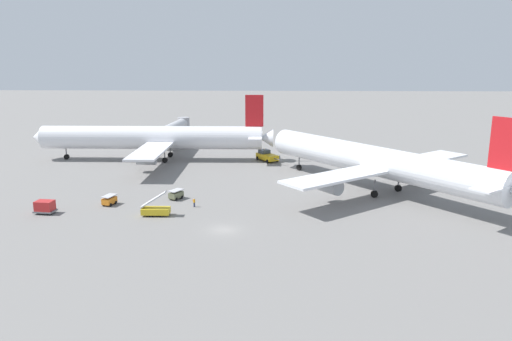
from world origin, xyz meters
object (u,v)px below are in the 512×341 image
object	(u,v)px
gse_baggage_cart_near_cluster	(109,200)
ground_crew_marshaller_foreground	(194,202)
gse_baggage_cart_trailing	(176,194)
airliner_at_gate_left	(154,138)
gse_container_dolly_flat	(45,207)
pushback_tug	(267,156)
jet_bridge	(176,127)
gse_stair_truck_yellow	(156,209)
airliner_being_pushed	(375,161)

from	to	relation	value
gse_baggage_cart_near_cluster	ground_crew_marshaller_foreground	bearing A→B (deg)	-2.32
gse_baggage_cart_near_cluster	gse_baggage_cart_trailing	distance (m)	11.56
airliner_at_gate_left	gse_container_dolly_flat	world-z (taller)	airliner_at_gate_left
gse_baggage_cart_near_cluster	gse_baggage_cart_trailing	size ratio (longest dim) A/B	0.97
pushback_tug	jet_bridge	bearing A→B (deg)	133.21
pushback_tug	gse_baggage_cart_trailing	bearing A→B (deg)	-115.32
gse_baggage_cart_near_cluster	gse_container_dolly_flat	size ratio (longest dim) A/B	0.89
gse_baggage_cart_near_cluster	jet_bridge	world-z (taller)	jet_bridge
gse_stair_truck_yellow	ground_crew_marshaller_foreground	distance (m)	7.38
airliner_at_gate_left	airliner_being_pushed	size ratio (longest dim) A/B	1.22
gse_baggage_cart_near_cluster	jet_bridge	distance (m)	67.86
airliner_at_gate_left	jet_bridge	size ratio (longest dim) A/B	2.50
airliner_being_pushed	gse_stair_truck_yellow	bearing A→B (deg)	-156.92
airliner_being_pushed	ground_crew_marshaller_foreground	distance (m)	34.99
airliner_at_gate_left	ground_crew_marshaller_foreground	xyz separation A→B (m)	(15.95, -38.53, -4.74)
gse_container_dolly_flat	gse_baggage_cart_trailing	bearing A→B (deg)	24.25
jet_bridge	pushback_tug	bearing A→B (deg)	-46.79
gse_container_dolly_flat	ground_crew_marshaller_foreground	world-z (taller)	gse_container_dolly_flat
gse_baggage_cart_near_cluster	jet_bridge	xyz separation A→B (m)	(-1.43, 67.77, 3.24)
gse_container_dolly_flat	airliner_at_gate_left	bearing A→B (deg)	79.54
gse_stair_truck_yellow	ground_crew_marshaller_foreground	world-z (taller)	gse_stair_truck_yellow
gse_baggage_cart_near_cluster	gse_container_dolly_flat	bearing A→B (deg)	-150.75
gse_baggage_cart_near_cluster	gse_container_dolly_flat	world-z (taller)	gse_container_dolly_flat
gse_baggage_cart_trailing	gse_stair_truck_yellow	world-z (taller)	gse_stair_truck_yellow
gse_baggage_cart_trailing	pushback_tug	bearing A→B (deg)	64.68
ground_crew_marshaller_foreground	pushback_tug	bearing A→B (deg)	72.63
airliner_being_pushed	gse_baggage_cart_trailing	xyz separation A→B (m)	(-36.71, -6.87, -4.91)
gse_stair_truck_yellow	gse_container_dolly_flat	size ratio (longest dim) A/B	1.36
gse_baggage_cart_trailing	gse_stair_truck_yellow	bearing A→B (deg)	-99.12
gse_baggage_cart_near_cluster	gse_stair_truck_yellow	size ratio (longest dim) A/B	0.66
airliner_being_pushed	pushback_tug	size ratio (longest dim) A/B	5.64
gse_baggage_cart_trailing	gse_container_dolly_flat	bearing A→B (deg)	-155.75
ground_crew_marshaller_foreground	jet_bridge	xyz separation A→B (m)	(-16.31, 68.37, 3.31)
gse_baggage_cart_trailing	jet_bridge	world-z (taller)	jet_bridge
airliner_being_pushed	gse_baggage_cart_trailing	bearing A→B (deg)	-169.39
gse_stair_truck_yellow	pushback_tug	bearing A→B (deg)	67.95
airliner_being_pushed	gse_baggage_cart_near_cluster	bearing A→B (deg)	-167.22
pushback_tug	jet_bridge	xyz separation A→B (m)	(-28.28, 30.10, 2.87)
gse_stair_truck_yellow	jet_bridge	size ratio (longest dim) A/B	0.20
airliner_being_pushed	gse_baggage_cart_near_cluster	size ratio (longest dim) A/B	16.00
pushback_tug	gse_baggage_cart_near_cluster	distance (m)	46.26
gse_container_dolly_flat	jet_bridge	bearing A→B (deg)	84.06
jet_bridge	gse_container_dolly_flat	bearing A→B (deg)	-95.94
airliner_at_gate_left	jet_bridge	distance (m)	29.88
gse_stair_truck_yellow	ground_crew_marshaller_foreground	bearing A→B (deg)	41.60
airliner_at_gate_left	gse_baggage_cart_near_cluster	xyz separation A→B (m)	(1.07, -37.93, -4.67)
gse_baggage_cart_trailing	ground_crew_marshaller_foreground	size ratio (longest dim) A/B	2.04
airliner_at_gate_left	gse_container_dolly_flat	distance (m)	43.91
gse_baggage_cart_trailing	gse_stair_truck_yellow	xyz separation A→B (m)	(-1.51, -9.41, 0.16)
gse_container_dolly_flat	airliner_being_pushed	bearing A→B (deg)	15.63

